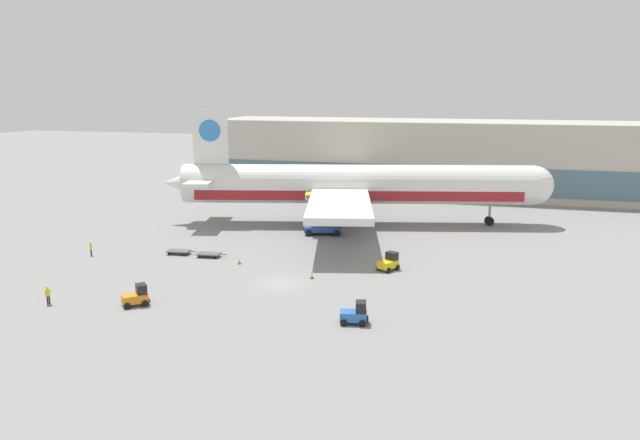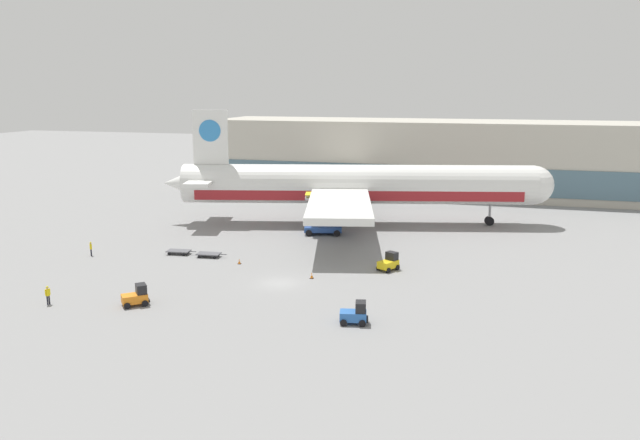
{
  "view_description": "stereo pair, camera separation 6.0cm",
  "coord_description": "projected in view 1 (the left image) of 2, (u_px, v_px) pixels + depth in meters",
  "views": [
    {
      "loc": [
        21.09,
        -59.16,
        19.97
      ],
      "look_at": [
        0.43,
        13.84,
        4.0
      ],
      "focal_mm": 35.0,
      "sensor_mm": 36.0,
      "label": 1
    },
    {
      "loc": [
        21.15,
        -59.14,
        19.97
      ],
      "look_at": [
        0.43,
        13.84,
        4.0
      ],
      "focal_mm": 35.0,
      "sensor_mm": 36.0,
      "label": 2
    }
  ],
  "objects": [
    {
      "name": "airplane_main",
      "position": [
        352.0,
        186.0,
        92.84
      ],
      "size": [
        57.12,
        48.53,
        17.0
      ],
      "rotation": [
        0.0,
        0.0,
        0.24
      ],
      "color": "white",
      "rests_on": "ground_plane"
    },
    {
      "name": "scissor_lift_loader",
      "position": [
        323.0,
        219.0,
        87.21
      ],
      "size": [
        5.76,
        4.4,
        5.78
      ],
      "rotation": [
        0.0,
        0.0,
        0.24
      ],
      "color": "#284C99",
      "rests_on": "ground_plane"
    },
    {
      "name": "terminal_building",
      "position": [
        445.0,
        157.0,
        120.98
      ],
      "size": [
        90.0,
        18.2,
        14.0
      ],
      "color": "#BCB7A8",
      "rests_on": "ground_plane"
    },
    {
      "name": "baggage_dolly_second",
      "position": [
        209.0,
        254.0,
        75.49
      ],
      "size": [
        3.76,
        1.77,
        0.48
      ],
      "rotation": [
        0.0,
        0.0,
        0.1
      ],
      "color": "#56565B",
      "rests_on": "ground_plane"
    },
    {
      "name": "baggage_tug_far",
      "position": [
        389.0,
        262.0,
        70.04
      ],
      "size": [
        2.51,
        2.82,
        2.0
      ],
      "rotation": [
        0.0,
        0.0,
        1.06
      ],
      "color": "yellow",
      "rests_on": "ground_plane"
    },
    {
      "name": "ground_crew_far",
      "position": [
        91.0,
        248.0,
        75.96
      ],
      "size": [
        0.43,
        0.43,
        1.74
      ],
      "rotation": [
        0.0,
        0.0,
        2.35
      ],
      "color": "black",
      "rests_on": "ground_plane"
    },
    {
      "name": "traffic_cone_far",
      "position": [
        239.0,
        261.0,
        72.56
      ],
      "size": [
        0.4,
        0.4,
        0.62
      ],
      "color": "black",
      "rests_on": "ground_plane"
    },
    {
      "name": "ground_plane",
      "position": [
        280.0,
        283.0,
        65.44
      ],
      "size": [
        400.0,
        400.0,
        0.0
      ],
      "primitive_type": "plane",
      "color": "gray"
    },
    {
      "name": "baggage_dolly_lead",
      "position": [
        179.0,
        251.0,
        76.79
      ],
      "size": [
        3.76,
        1.77,
        0.48
      ],
      "rotation": [
        0.0,
        0.0,
        0.1
      ],
      "color": "#56565B",
      "rests_on": "ground_plane"
    },
    {
      "name": "baggage_tug_foreground",
      "position": [
        137.0,
        296.0,
        58.57
      ],
      "size": [
        2.77,
        2.69,
        2.0
      ],
      "rotation": [
        0.0,
        0.0,
        0.72
      ],
      "color": "orange",
      "rests_on": "ground_plane"
    },
    {
      "name": "baggage_tug_mid",
      "position": [
        355.0,
        314.0,
        53.99
      ],
      "size": [
        2.67,
        2.05,
        2.0
      ],
      "rotation": [
        0.0,
        0.0,
        0.2
      ],
      "color": "#2D66B7",
      "rests_on": "ground_plane"
    },
    {
      "name": "traffic_cone_near",
      "position": [
        312.0,
        275.0,
        66.98
      ],
      "size": [
        0.4,
        0.4,
        0.68
      ],
      "color": "black",
      "rests_on": "ground_plane"
    },
    {
      "name": "ground_crew_near",
      "position": [
        48.0,
        294.0,
        58.67
      ],
      "size": [
        0.3,
        0.56,
        1.84
      ],
      "rotation": [
        0.0,
        0.0,
        1.33
      ],
      "color": "black",
      "rests_on": "ground_plane"
    }
  ]
}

